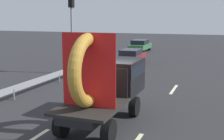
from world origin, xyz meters
The scene contains 8 objects.
ground_plane centered at (0.00, 0.00, 0.00)m, with size 120.00×120.00×0.00m, color #28282B.
flatbed_truck centered at (0.38, 0.05, 1.60)m, with size 2.02×4.81×3.49m.
distant_sedan centered at (-2.88, 14.01, 0.67)m, with size 1.65×3.85×1.26m.
traffic_light centered at (-5.50, 8.39, 3.61)m, with size 0.42×0.36×5.50m.
guardrail centered at (-4.93, 3.33, 0.53)m, with size 0.10×17.24×0.71m.
lane_dash_left_far centered at (-1.25, 5.78, 0.00)m, with size 2.12×0.16×0.01m, color beige.
lane_dash_right_far centered at (2.01, 6.08, 0.00)m, with size 2.26×0.16×0.01m, color beige.
oncoming_car centered at (-4.63, 23.34, 0.72)m, with size 1.77×4.13×1.35m.
Camera 1 is at (4.50, -10.49, 4.01)m, focal length 48.59 mm.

